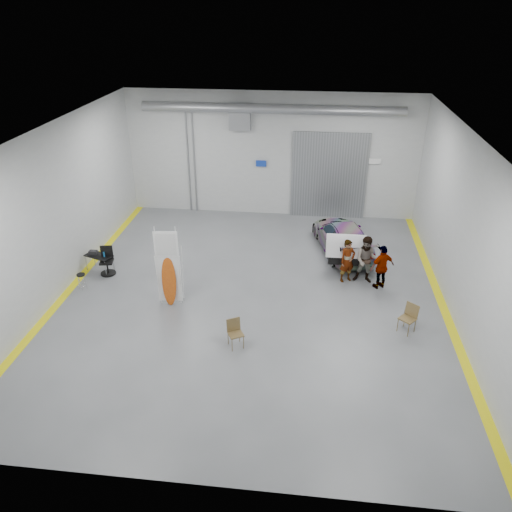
# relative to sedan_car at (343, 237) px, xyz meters

# --- Properties ---
(ground) EXTENTS (16.00, 16.00, 0.00)m
(ground) POSITION_rel_sedan_car_xyz_m (-3.43, -4.17, -0.66)
(ground) COLOR slate
(ground) RESTS_ON ground
(room_shell) EXTENTS (14.02, 16.18, 6.01)m
(room_shell) POSITION_rel_sedan_car_xyz_m (-3.19, -1.95, 3.42)
(room_shell) COLOR #B1B4B5
(room_shell) RESTS_ON ground
(sedan_car) EXTENTS (2.90, 4.84, 1.31)m
(sedan_car) POSITION_rel_sedan_car_xyz_m (0.00, 0.00, 0.00)
(sedan_car) COLOR white
(sedan_car) RESTS_ON ground
(person_a) EXTENTS (0.75, 0.67, 1.73)m
(person_a) POSITION_rel_sedan_car_xyz_m (0.06, -2.56, 0.21)
(person_a) COLOR #816246
(person_a) RESTS_ON ground
(person_b) EXTENTS (1.01, 0.82, 1.89)m
(person_b) POSITION_rel_sedan_car_xyz_m (0.77, -2.56, 0.29)
(person_b) COLOR teal
(person_b) RESTS_ON ground
(person_c) EXTENTS (1.09, 0.86, 1.75)m
(person_c) POSITION_rel_sedan_car_xyz_m (1.30, -2.93, 0.22)
(person_c) COLOR brown
(person_c) RESTS_ON ground
(surfboard_display) EXTENTS (0.85, 0.29, 3.00)m
(surfboard_display) POSITION_rel_sedan_car_xyz_m (-6.26, -4.93, 0.56)
(surfboard_display) COLOR white
(surfboard_display) RESTS_ON ground
(folding_chair_near) EXTENTS (0.59, 0.63, 0.93)m
(folding_chair_near) POSITION_rel_sedan_car_xyz_m (-3.56, -7.09, -0.37)
(folding_chair_near) COLOR brown
(folding_chair_near) RESTS_ON ground
(folding_chair_far) EXTENTS (0.64, 0.72, 0.98)m
(folding_chair_far) POSITION_rel_sedan_car_xyz_m (1.87, -5.67, -0.35)
(folding_chair_far) COLOR brown
(folding_chair_far) RESTS_ON ground
(shop_stool) EXTENTS (0.33, 0.33, 0.64)m
(shop_stool) POSITION_rel_sedan_car_xyz_m (-9.79, -4.34, -0.34)
(shop_stool) COLOR black
(shop_stool) RESTS_ON ground
(work_table) EXTENTS (1.21, 0.89, 0.89)m
(work_table) POSITION_rel_sedan_car_xyz_m (-9.74, -2.89, 0.03)
(work_table) COLOR gray
(work_table) RESTS_ON ground
(office_chair) EXTENTS (0.60, 0.60, 1.12)m
(office_chair) POSITION_rel_sedan_car_xyz_m (-9.28, -3.07, -0.16)
(office_chair) COLOR black
(office_chair) RESTS_ON ground
(trunk_lid) EXTENTS (1.53, 0.93, 0.04)m
(trunk_lid) POSITION_rel_sedan_car_xyz_m (0.00, -2.01, 0.68)
(trunk_lid) COLOR silver
(trunk_lid) RESTS_ON sedan_car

